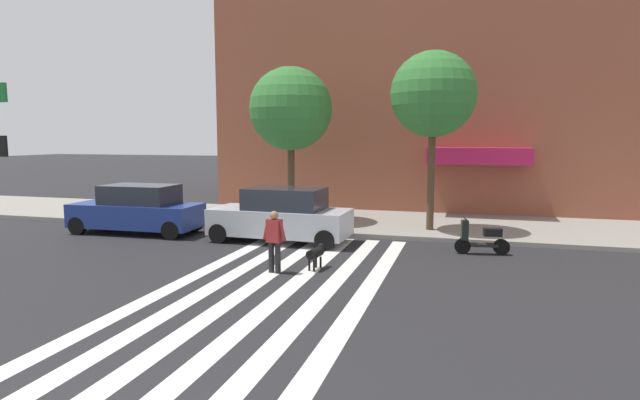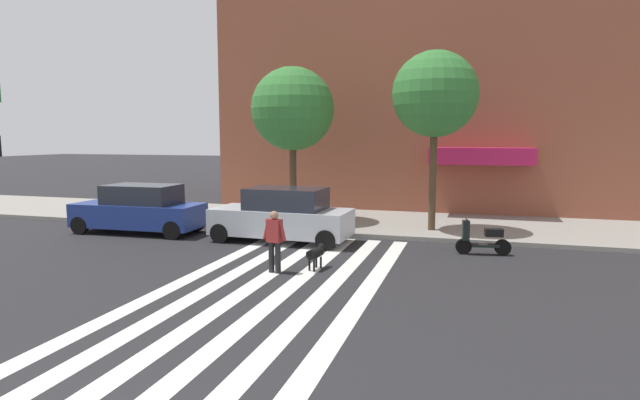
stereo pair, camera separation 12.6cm
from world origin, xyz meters
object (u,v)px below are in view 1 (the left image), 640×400
parked_scooter (482,239)px  street_tree_middle (433,95)px  pedestrian_dog_walker (274,238)px  dog_on_leash (316,253)px  parked_car_behind_first (281,216)px  parked_car_near_curb (137,210)px  street_tree_nearest (291,109)px

parked_scooter → street_tree_middle: size_ratio=0.25×
street_tree_middle → pedestrian_dog_walker: size_ratio=3.94×
pedestrian_dog_walker → street_tree_middle: bearing=62.7°
parked_scooter → dog_on_leash: size_ratio=1.70×
parked_car_behind_first → street_tree_middle: street_tree_middle is taller
street_tree_middle → parked_car_near_curb: bearing=-164.3°
parked_car_near_curb → parked_scooter: bearing=-0.6°
parked_car_behind_first → pedestrian_dog_walker: size_ratio=2.90×
parked_car_near_curb → parked_car_behind_first: size_ratio=1.01×
parked_car_near_curb → street_tree_nearest: 7.03m
parked_scooter → dog_on_leash: parked_scooter is taller
pedestrian_dog_walker → dog_on_leash: 1.24m
parked_car_behind_first → parked_scooter: 6.53m
parked_car_near_curb → street_tree_middle: 11.59m
parked_car_behind_first → parked_scooter: size_ratio=2.92×
pedestrian_dog_walker → dog_on_leash: (0.93, 0.67, -0.48)m
street_tree_middle → pedestrian_dog_walker: street_tree_middle is taller
street_tree_nearest → street_tree_middle: size_ratio=0.96×
dog_on_leash → parked_car_behind_first: bearing=124.1°
parked_scooter → street_tree_middle: 5.77m
street_tree_nearest → pedestrian_dog_walker: size_ratio=3.77×
parked_car_near_curb → pedestrian_dog_walker: parked_car_near_curb is taller
street_tree_middle → parked_scooter: bearing=-59.9°
street_tree_nearest → dog_on_leash: size_ratio=6.45×
parked_car_near_curb → street_tree_middle: size_ratio=0.75×
street_tree_middle → street_tree_nearest: bearing=174.5°
parked_car_near_curb → street_tree_middle: street_tree_middle is taller
parked_car_near_curb → pedestrian_dog_walker: (6.90, -3.88, 0.05)m
street_tree_nearest → parked_scooter: bearing=-26.0°
parked_scooter → dog_on_leash: bearing=-144.6°
parked_car_behind_first → dog_on_leash: (2.17, -3.21, -0.45)m
parked_car_behind_first → parked_car_near_curb: bearing=180.0°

